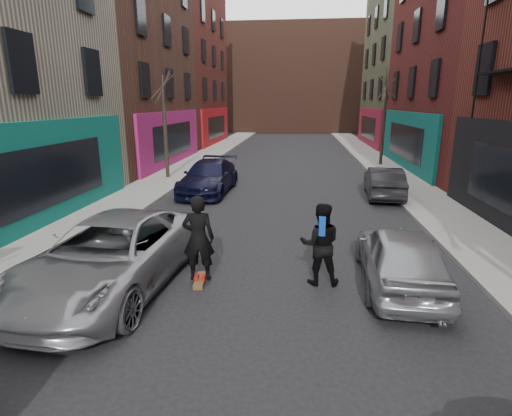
% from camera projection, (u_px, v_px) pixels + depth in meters
% --- Properties ---
extents(sidewalk_left, '(2.50, 84.00, 0.13)m').
position_uv_depth(sidewalk_left, '(213.00, 152.00, 33.25)').
color(sidewalk_left, gray).
rests_on(sidewalk_left, ground).
extents(sidewalk_right, '(2.50, 84.00, 0.13)m').
position_uv_depth(sidewalk_right, '(367.00, 154.00, 31.95)').
color(sidewalk_right, gray).
rests_on(sidewalk_right, ground).
extents(building_far, '(40.00, 10.00, 14.00)m').
position_uv_depth(building_far, '(295.00, 80.00, 55.80)').
color(building_far, '#47281E').
rests_on(building_far, ground).
extents(tree_left_far, '(2.00, 2.00, 6.50)m').
position_uv_depth(tree_left_far, '(164.00, 116.00, 20.86)').
color(tree_left_far, black).
rests_on(tree_left_far, sidewalk_left).
extents(tree_right_far, '(2.00, 2.00, 6.80)m').
position_uv_depth(tree_right_far, '(385.00, 111.00, 25.30)').
color(tree_right_far, black).
rests_on(tree_right_far, sidewalk_right).
extents(parked_left_far, '(3.05, 5.89, 1.59)m').
position_uv_depth(parked_left_far, '(112.00, 254.00, 8.86)').
color(parked_left_far, gray).
rests_on(parked_left_far, ground).
extents(parked_left_end, '(2.20, 5.10, 1.46)m').
position_uv_depth(parked_left_end, '(209.00, 177.00, 18.38)').
color(parked_left_end, black).
rests_on(parked_left_end, ground).
extents(parked_right_far, '(1.90, 4.25, 1.42)m').
position_uv_depth(parked_right_far, '(400.00, 256.00, 9.00)').
color(parked_right_far, gray).
rests_on(parked_right_far, ground).
extents(parked_right_end, '(1.69, 4.11, 1.32)m').
position_uv_depth(parked_right_end, '(384.00, 182.00, 17.48)').
color(parked_right_end, black).
rests_on(parked_right_end, ground).
extents(skateboard, '(0.30, 0.82, 0.10)m').
position_uv_depth(skateboard, '(200.00, 280.00, 9.28)').
color(skateboard, brown).
rests_on(skateboard, ground).
extents(skateboarder, '(0.77, 0.55, 1.99)m').
position_uv_depth(skateboarder, '(198.00, 238.00, 9.01)').
color(skateboarder, black).
rests_on(skateboarder, skateboard).
extents(pedestrian, '(0.94, 0.74, 1.91)m').
position_uv_depth(pedestrian, '(320.00, 244.00, 9.03)').
color(pedestrian, black).
rests_on(pedestrian, ground).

